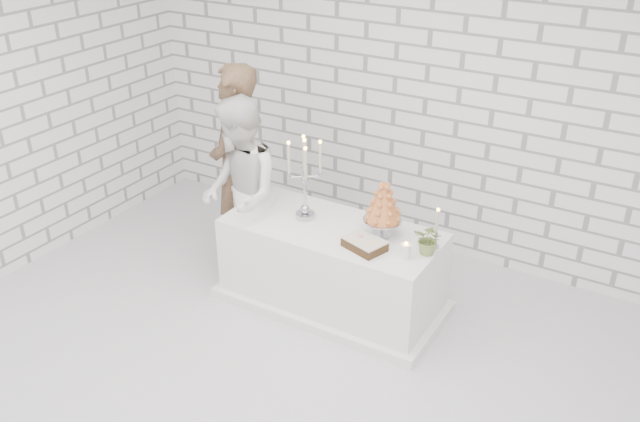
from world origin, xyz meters
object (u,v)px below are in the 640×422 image
Objects in this scene: cake_table at (332,266)px; bride at (240,195)px; groom at (236,166)px; candelabra at (305,179)px; croquembouche at (383,209)px.

bride reaches higher than cake_table.
bride is at bearing -174.98° from cake_table.
candelabra is at bearing 58.48° from groom.
groom is 2.66× the size of candelabra.
groom reaches higher than bride.
groom is (-1.14, 0.23, 0.57)m from cake_table.
candelabra is (0.86, -0.21, 0.16)m from groom.
candelabra is 1.45× the size of croquembouche.
croquembouche is at bearing 66.12° from groom.
groom is at bearing 166.63° from candelabra.
bride is at bearing 23.20° from groom.
bride is at bearing -170.21° from candelabra.
groom is at bearing 174.27° from croquembouche.
cake_table is 2.53× the size of candelabra.
cake_table is 0.75m from croquembouche.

